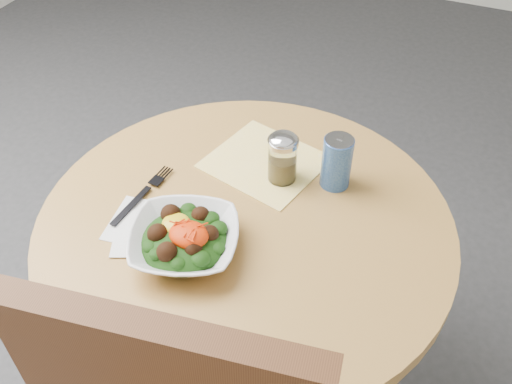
{
  "coord_description": "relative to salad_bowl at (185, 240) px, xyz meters",
  "views": [
    {
      "loc": [
        0.36,
        -0.78,
        1.63
      ],
      "look_at": [
        0.01,
        0.03,
        0.81
      ],
      "focal_mm": 40.0,
      "sensor_mm": 36.0,
      "label": 1
    }
  ],
  "objects": [
    {
      "name": "table",
      "position": [
        0.08,
        0.13,
        -0.23
      ],
      "size": [
        0.9,
        0.9,
        0.75
      ],
      "color": "black",
      "rests_on": "ground"
    },
    {
      "name": "salad_bowl",
      "position": [
        0.0,
        0.0,
        0.0
      ],
      "size": [
        0.28,
        0.28,
        0.08
      ],
      "color": "white",
      "rests_on": "table"
    },
    {
      "name": "cloth_napkin",
      "position": [
        0.04,
        0.32,
        -0.03
      ],
      "size": [
        0.3,
        0.29,
        0.0
      ],
      "primitive_type": "cube",
      "rotation": [
        0.0,
        0.0,
        -0.25
      ],
      "color": "yellow",
      "rests_on": "table"
    },
    {
      "name": "beverage_can",
      "position": [
        0.22,
        0.31,
        0.03
      ],
      "size": [
        0.07,
        0.07,
        0.13
      ],
      "color": "#0D3294",
      "rests_on": "table"
    },
    {
      "name": "spice_shaker",
      "position": [
        0.1,
        0.28,
        0.03
      ],
      "size": [
        0.07,
        0.07,
        0.13
      ],
      "color": "silver",
      "rests_on": "table"
    },
    {
      "name": "fork",
      "position": [
        -0.16,
        0.11,
        -0.02
      ],
      "size": [
        0.04,
        0.21,
        0.0
      ],
      "color": "black",
      "rests_on": "table"
    },
    {
      "name": "paper_napkins",
      "position": [
        -0.11,
        0.02,
        -0.03
      ],
      "size": [
        0.19,
        0.19,
        0.0
      ],
      "color": "white",
      "rests_on": "table"
    }
  ]
}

